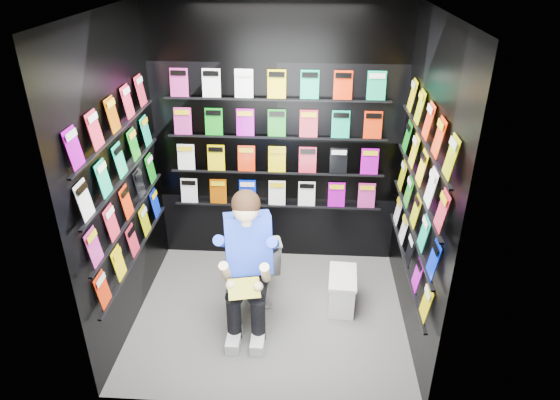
{
  "coord_description": "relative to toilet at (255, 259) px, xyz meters",
  "views": [
    {
      "loc": [
        0.31,
        -3.52,
        3.02
      ],
      "look_at": [
        0.08,
        0.15,
        1.1
      ],
      "focal_mm": 32.0,
      "sensor_mm": 36.0,
      "label": 1
    }
  ],
  "objects": [
    {
      "name": "comics_left",
      "position": [
        -1.0,
        -0.35,
        0.94
      ],
      "size": [
        0.06,
        1.7,
        1.37
      ],
      "primitive_type": null,
      "color": "red",
      "rests_on": "wall_left"
    },
    {
      "name": "wall_right",
      "position": [
        1.37,
        -0.35,
        0.93
      ],
      "size": [
        0.04,
        2.0,
        2.6
      ],
      "primitive_type": "cube",
      "color": "black",
      "rests_on": "floor"
    },
    {
      "name": "comics_back",
      "position": [
        0.17,
        0.62,
        0.94
      ],
      "size": [
        2.1,
        0.06,
        1.37
      ],
      "primitive_type": null,
      "color": "red",
      "rests_on": "wall_back"
    },
    {
      "name": "floor",
      "position": [
        0.17,
        -0.35,
        -0.37
      ],
      "size": [
        2.4,
        2.4,
        0.0
      ],
      "primitive_type": "plane",
      "color": "slate",
      "rests_on": "ground"
    },
    {
      "name": "toilet",
      "position": [
        0.0,
        0.0,
        0.0
      ],
      "size": [
        0.57,
        0.82,
        0.73
      ],
      "primitive_type": "imported",
      "rotation": [
        0.0,
        0.0,
        3.36
      ],
      "color": "white",
      "rests_on": "floor"
    },
    {
      "name": "longbox_lid",
      "position": [
        0.82,
        -0.17,
        -0.04
      ],
      "size": [
        0.27,
        0.44,
        0.03
      ],
      "primitive_type": "cube",
      "rotation": [
        0.0,
        0.0,
        -0.06
      ],
      "color": "silver",
      "rests_on": "longbox"
    },
    {
      "name": "ceiling",
      "position": [
        0.17,
        -0.35,
        2.23
      ],
      "size": [
        2.4,
        2.4,
        0.0
      ],
      "primitive_type": "plane",
      "color": "white",
      "rests_on": "floor"
    },
    {
      "name": "wall_left",
      "position": [
        -1.03,
        -0.35,
        0.93
      ],
      "size": [
        0.04,
        2.0,
        2.6
      ],
      "primitive_type": "cube",
      "color": "black",
      "rests_on": "floor"
    },
    {
      "name": "comics_right",
      "position": [
        1.34,
        -0.35,
        0.94
      ],
      "size": [
        0.06,
        1.7,
        1.37
      ],
      "primitive_type": null,
      "color": "red",
      "rests_on": "wall_right"
    },
    {
      "name": "held_comic",
      "position": [
        0.0,
        -0.73,
        0.21
      ],
      "size": [
        0.28,
        0.2,
        0.11
      ],
      "primitive_type": "cube",
      "rotation": [
        -0.96,
        0.0,
        0.21
      ],
      "color": "green",
      "rests_on": "reader"
    },
    {
      "name": "reader",
      "position": [
        0.0,
        -0.38,
        0.41
      ],
      "size": [
        0.67,
        0.86,
        1.41
      ],
      "primitive_type": null,
      "rotation": [
        0.0,
        0.0,
        0.21
      ],
      "color": "blue",
      "rests_on": "toilet"
    },
    {
      "name": "longbox",
      "position": [
        0.82,
        -0.17,
        -0.21
      ],
      "size": [
        0.25,
        0.42,
        0.31
      ],
      "primitive_type": "cube",
      "rotation": [
        0.0,
        0.0,
        -0.06
      ],
      "color": "silver",
      "rests_on": "floor"
    },
    {
      "name": "wall_back",
      "position": [
        0.17,
        0.65,
        0.93
      ],
      "size": [
        2.4,
        0.04,
        2.6
      ],
      "primitive_type": "cube",
      "color": "black",
      "rests_on": "floor"
    },
    {
      "name": "wall_front",
      "position": [
        0.17,
        -1.35,
        0.93
      ],
      "size": [
        2.4,
        0.04,
        2.6
      ],
      "primitive_type": "cube",
      "color": "black",
      "rests_on": "floor"
    }
  ]
}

